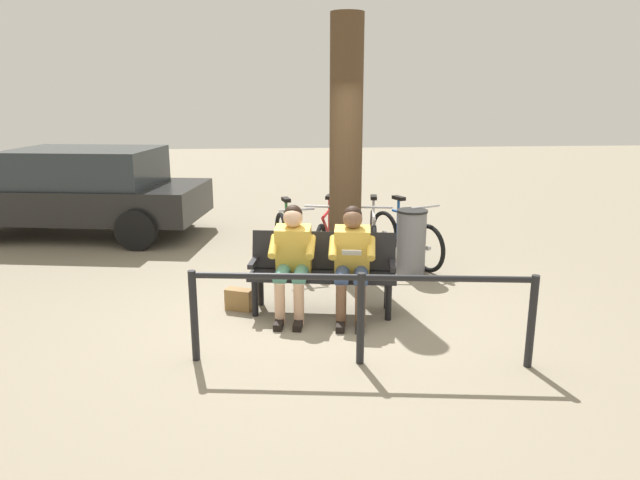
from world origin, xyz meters
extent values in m
plane|color=gray|center=(0.00, 0.00, 0.00)|extent=(40.00, 40.00, 0.00)
cube|color=black|center=(-0.08, -0.19, 0.42)|extent=(1.65, 0.69, 0.05)
cube|color=black|center=(-0.11, -0.37, 0.66)|extent=(1.60, 0.39, 0.42)
cube|color=black|center=(-0.82, -0.06, 0.56)|extent=(0.12, 0.40, 0.05)
cube|color=black|center=(0.67, -0.31, 0.56)|extent=(0.12, 0.40, 0.05)
cylinder|color=black|center=(-0.76, 0.10, 0.20)|extent=(0.07, 0.07, 0.40)
cylinder|color=black|center=(0.66, -0.14, 0.20)|extent=(0.07, 0.07, 0.40)
cylinder|color=black|center=(-0.81, -0.24, 0.20)|extent=(0.07, 0.07, 0.40)
cylinder|color=black|center=(0.61, -0.47, 0.20)|extent=(0.07, 0.07, 0.40)
cube|color=gold|center=(-0.40, -0.15, 0.71)|extent=(0.42, 0.36, 0.55)
sphere|color=brown|center=(-0.39, -0.13, 1.06)|extent=(0.21, 0.21, 0.21)
sphere|color=black|center=(-0.40, -0.16, 1.10)|extent=(0.20, 0.20, 0.20)
cylinder|color=#334772|center=(-0.46, 0.06, 0.49)|extent=(0.21, 0.42, 0.15)
cylinder|color=brown|center=(-0.43, 0.26, 0.23)|extent=(0.11, 0.11, 0.45)
cube|color=black|center=(-0.41, 0.36, 0.04)|extent=(0.12, 0.23, 0.07)
cylinder|color=gold|center=(-0.58, 0.00, 0.77)|extent=(0.14, 0.32, 0.23)
cylinder|color=#334772|center=(-0.27, 0.03, 0.49)|extent=(0.21, 0.42, 0.15)
cylinder|color=brown|center=(-0.23, 0.23, 0.23)|extent=(0.11, 0.11, 0.45)
cube|color=black|center=(-0.22, 0.32, 0.04)|extent=(0.12, 0.23, 0.07)
cylinder|color=gold|center=(-0.18, -0.07, 0.77)|extent=(0.14, 0.32, 0.23)
cube|color=silver|center=(-0.35, 0.14, 0.77)|extent=(0.22, 0.15, 0.09)
cube|color=gold|center=(0.23, -0.26, 0.71)|extent=(0.42, 0.36, 0.55)
sphere|color=#D8A884|center=(0.24, -0.24, 1.06)|extent=(0.21, 0.21, 0.21)
sphere|color=black|center=(0.23, -0.27, 1.10)|extent=(0.20, 0.20, 0.20)
cylinder|color=#4C8C7A|center=(0.17, -0.04, 0.49)|extent=(0.21, 0.42, 0.15)
cylinder|color=#D8A884|center=(0.20, 0.15, 0.23)|extent=(0.11, 0.11, 0.45)
cube|color=black|center=(0.22, 0.25, 0.04)|extent=(0.12, 0.23, 0.07)
cylinder|color=gold|center=(0.06, -0.11, 0.77)|extent=(0.14, 0.32, 0.23)
cylinder|color=#4C8C7A|center=(0.37, -0.08, 0.49)|extent=(0.21, 0.42, 0.15)
cylinder|color=#D8A884|center=(0.40, 0.12, 0.23)|extent=(0.11, 0.11, 0.45)
cube|color=black|center=(0.41, 0.22, 0.04)|extent=(0.12, 0.23, 0.07)
cylinder|color=gold|center=(0.45, -0.17, 0.77)|extent=(0.14, 0.32, 0.23)
cube|color=olive|center=(0.85, -0.34, 0.12)|extent=(0.33, 0.25, 0.24)
cylinder|color=#4C3823|center=(-0.50, -1.60, 1.66)|extent=(0.42, 0.42, 3.32)
cylinder|color=slate|center=(-1.38, -1.49, 0.42)|extent=(0.39, 0.39, 0.85)
cylinder|color=black|center=(-1.38, -1.49, 0.86)|extent=(0.41, 0.41, 0.03)
torus|color=black|center=(-1.64, -1.55, 0.33)|extent=(0.33, 0.63, 0.66)
cylinder|color=silver|center=(-1.64, -1.55, 0.33)|extent=(0.07, 0.08, 0.06)
torus|color=black|center=(-1.21, -2.48, 0.33)|extent=(0.33, 0.63, 0.66)
cylinder|color=silver|center=(-1.21, -2.48, 0.33)|extent=(0.07, 0.08, 0.06)
cylinder|color=#1E519E|center=(-1.42, -2.02, 0.71)|extent=(0.30, 0.59, 0.04)
cylinder|color=#1E519E|center=(-1.46, -1.95, 0.51)|extent=(0.28, 0.56, 0.43)
cylinder|color=#1E519E|center=(-1.35, -2.19, 0.63)|extent=(0.04, 0.04, 0.55)
cube|color=black|center=(-1.35, -2.19, 0.91)|extent=(0.17, 0.24, 0.05)
cylinder|color=#B2B2B7|center=(-1.59, -1.65, 0.88)|extent=(0.45, 0.23, 0.03)
torus|color=black|center=(-0.90, -1.59, 0.33)|extent=(0.16, 0.66, 0.66)
cylinder|color=silver|center=(-0.90, -1.59, 0.33)|extent=(0.06, 0.07, 0.06)
torus|color=black|center=(-1.05, -2.60, 0.33)|extent=(0.16, 0.66, 0.66)
cylinder|color=silver|center=(-1.05, -2.60, 0.33)|extent=(0.06, 0.07, 0.06)
cylinder|color=silver|center=(-0.97, -2.09, 0.71)|extent=(0.14, 0.63, 0.04)
cylinder|color=silver|center=(-0.96, -2.01, 0.51)|extent=(0.13, 0.60, 0.43)
cylinder|color=silver|center=(-1.00, -2.27, 0.63)|extent=(0.04, 0.04, 0.55)
cube|color=black|center=(-1.00, -2.27, 0.91)|extent=(0.12, 0.23, 0.05)
cylinder|color=#B2B2B7|center=(-0.91, -1.69, 0.88)|extent=(0.48, 0.10, 0.03)
torus|color=black|center=(-0.18, -1.70, 0.33)|extent=(0.24, 0.65, 0.66)
cylinder|color=silver|center=(-0.18, -1.70, 0.33)|extent=(0.06, 0.07, 0.06)
torus|color=black|center=(-0.46, -2.68, 0.33)|extent=(0.24, 0.65, 0.66)
cylinder|color=silver|center=(-0.46, -2.68, 0.33)|extent=(0.06, 0.07, 0.06)
cylinder|color=#B71414|center=(-0.32, -2.19, 0.71)|extent=(0.21, 0.62, 0.04)
cylinder|color=#B71414|center=(-0.30, -2.11, 0.51)|extent=(0.20, 0.58, 0.43)
cylinder|color=#B71414|center=(-0.37, -2.37, 0.63)|extent=(0.04, 0.04, 0.55)
cube|color=black|center=(-0.37, -2.37, 0.91)|extent=(0.15, 0.24, 0.05)
cylinder|color=#B2B2B7|center=(-0.21, -1.80, 0.88)|extent=(0.47, 0.16, 0.03)
torus|color=black|center=(0.11, -1.52, 0.33)|extent=(0.20, 0.66, 0.66)
cylinder|color=silver|center=(0.11, -1.52, 0.33)|extent=(0.06, 0.07, 0.06)
torus|color=black|center=(0.33, -2.51, 0.33)|extent=(0.20, 0.66, 0.66)
cylinder|color=silver|center=(0.33, -2.51, 0.33)|extent=(0.06, 0.07, 0.06)
cylinder|color=#337238|center=(0.22, -2.02, 0.71)|extent=(0.17, 0.63, 0.04)
cylinder|color=#337238|center=(0.20, -1.94, 0.51)|extent=(0.17, 0.59, 0.43)
cylinder|color=#337238|center=(0.26, -2.20, 0.63)|extent=(0.04, 0.04, 0.55)
cube|color=black|center=(0.26, -2.20, 0.91)|extent=(0.13, 0.23, 0.05)
cylinder|color=#B2B2B7|center=(0.13, -1.62, 0.88)|extent=(0.48, 0.13, 0.03)
cylinder|color=black|center=(-1.78, 1.28, 0.42)|extent=(0.07, 0.07, 0.85)
cylinder|color=black|center=(-0.30, 1.09, 0.42)|extent=(0.07, 0.07, 0.85)
cylinder|color=black|center=(1.18, 0.90, 0.42)|extent=(0.07, 0.07, 0.85)
cylinder|color=black|center=(-0.30, 1.09, 0.81)|extent=(2.96, 0.44, 0.06)
cube|color=black|center=(3.75, -4.16, 0.59)|extent=(4.44, 2.45, 0.55)
cube|color=#262D33|center=(3.55, -4.13, 1.17)|extent=(2.55, 2.01, 0.60)
cylinder|color=black|center=(4.95, -5.27, 0.32)|extent=(0.67, 0.32, 0.64)
cylinder|color=black|center=(2.54, -3.05, 0.32)|extent=(0.67, 0.32, 0.64)
cylinder|color=black|center=(2.25, -4.83, 0.32)|extent=(0.67, 0.32, 0.64)
camera|label=1|loc=(0.46, 5.80, 2.36)|focal=32.36mm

